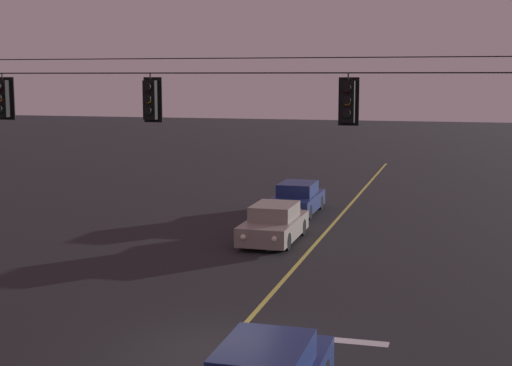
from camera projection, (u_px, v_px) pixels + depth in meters
name	position (u px, v px, depth m)	size (l,w,h in m)	color
ground_plane	(216.00, 356.00, 16.65)	(180.00, 180.00, 0.00)	black
lane_centre_stripe	(296.00, 266.00, 24.60)	(0.14, 60.00, 0.01)	#D1C64C
stop_bar_paint	(316.00, 338.00, 17.80)	(3.40, 0.36, 0.01)	silver
signal_span_assembly	(245.00, 166.00, 18.31)	(20.74, 0.32, 7.59)	#38281C
traffic_light_leftmost	(3.00, 98.00, 19.79)	(0.48, 0.41, 1.22)	black
traffic_light_left_inner	(150.00, 100.00, 18.70)	(0.48, 0.41, 1.22)	black
traffic_light_centre	(348.00, 102.00, 17.43)	(0.48, 0.41, 1.22)	black
car_oncoming_lead	(274.00, 224.00, 28.20)	(1.80, 4.42, 1.39)	gray
car_oncoming_trailing	(297.00, 199.00, 33.91)	(1.80, 4.42, 1.39)	navy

